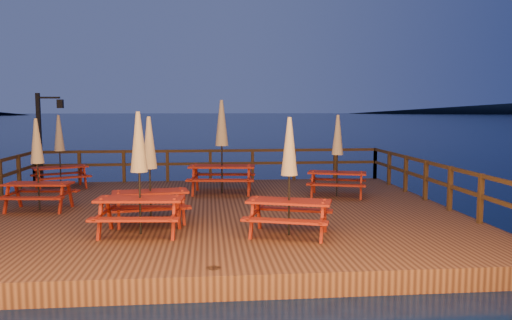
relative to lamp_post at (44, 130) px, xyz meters
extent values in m
plane|color=black|center=(5.39, -4.55, -2.20)|extent=(500.00, 500.00, 0.00)
cube|color=#3E2114|center=(5.39, -4.55, -2.00)|extent=(12.00, 10.00, 0.40)
cylinder|color=#311E0F|center=(-0.21, 0.05, -2.50)|extent=(0.24, 0.24, 1.40)
cylinder|color=#311E0F|center=(5.39, -9.15, -2.50)|extent=(0.24, 0.24, 1.40)
cylinder|color=#311E0F|center=(5.39, 0.05, -2.50)|extent=(0.24, 0.24, 1.40)
cylinder|color=#311E0F|center=(10.99, 0.05, -2.50)|extent=(0.24, 0.24, 1.40)
cube|color=#311E0F|center=(5.39, 0.30, -0.75)|extent=(11.70, 0.06, 0.09)
cube|color=#311E0F|center=(5.39, 0.30, -1.19)|extent=(11.70, 0.06, 0.09)
cube|color=#311E0F|center=(0.71, 0.30, -1.25)|extent=(0.10, 0.10, 1.10)
cube|color=#311E0F|center=(5.39, 0.30, -1.25)|extent=(0.10, 0.10, 1.10)
cube|color=#311E0F|center=(10.07, 0.30, -1.25)|extent=(0.10, 0.10, 1.10)
cube|color=#311E0F|center=(-0.46, -0.67, -1.25)|extent=(0.10, 0.10, 1.10)
cube|color=#311E0F|center=(11.24, -4.55, -0.75)|extent=(0.06, 9.70, 0.09)
cube|color=#311E0F|center=(11.24, -4.55, -1.19)|extent=(0.06, 9.70, 0.09)
cube|color=#311E0F|center=(11.24, -4.55, -1.25)|extent=(0.10, 0.10, 1.10)
cube|color=#311E0F|center=(11.24, -0.67, -1.25)|extent=(0.10, 0.10, 1.10)
cube|color=black|center=(-0.16, 0.00, -0.30)|extent=(0.12, 0.12, 3.00)
cube|color=black|center=(0.19, 0.00, 1.05)|extent=(0.70, 0.06, 0.06)
cube|color=black|center=(0.54, 0.00, 0.85)|extent=(0.18, 0.18, 0.28)
sphere|color=#FFB966|center=(0.54, 0.00, 0.85)|extent=(0.14, 0.14, 0.14)
cube|color=maroon|center=(6.90, -7.25, -1.11)|extent=(1.76, 1.12, 0.05)
cube|color=maroon|center=(7.08, -6.73, -1.39)|extent=(1.64, 0.76, 0.05)
cube|color=maroon|center=(6.73, -7.77, -1.39)|extent=(1.64, 0.76, 0.05)
cube|color=maroon|center=(6.35, -6.75, -1.45)|extent=(0.08, 0.10, 0.68)
cube|color=maroon|center=(6.16, -7.32, -1.45)|extent=(0.08, 0.10, 0.68)
cube|color=maroon|center=(7.65, -7.18, -1.45)|extent=(0.08, 0.10, 0.68)
cube|color=maroon|center=(7.45, -7.75, -1.45)|extent=(0.08, 0.10, 0.68)
cylinder|color=black|center=(6.90, -7.25, -0.66)|extent=(0.04, 0.04, 2.28)
cone|color=#9C8960|center=(6.90, -7.25, -0.02)|extent=(0.33, 0.33, 1.14)
sphere|color=black|center=(6.90, -7.25, 0.51)|extent=(0.06, 0.06, 0.06)
cube|color=maroon|center=(3.96, -6.88, -1.08)|extent=(1.76, 0.81, 0.05)
cube|color=maroon|center=(4.01, -6.31, -1.37)|extent=(1.73, 0.42, 0.05)
cube|color=maroon|center=(3.91, -7.45, -1.37)|extent=(1.73, 0.42, 0.05)
cube|color=maroon|center=(3.28, -6.51, -1.44)|extent=(0.07, 0.10, 0.71)
cube|color=maroon|center=(3.22, -7.13, -1.44)|extent=(0.07, 0.10, 0.71)
cube|color=maroon|center=(4.70, -6.63, -1.44)|extent=(0.07, 0.10, 0.71)
cube|color=maroon|center=(4.64, -7.26, -1.44)|extent=(0.07, 0.10, 0.71)
cylinder|color=black|center=(3.96, -6.88, -0.61)|extent=(0.04, 0.04, 2.38)
cone|color=#9C8960|center=(3.96, -6.88, 0.06)|extent=(0.34, 0.34, 1.19)
sphere|color=black|center=(3.96, -6.88, 0.61)|extent=(0.07, 0.07, 0.07)
cube|color=maroon|center=(0.71, -0.84, -1.13)|extent=(1.72, 1.27, 0.04)
cube|color=maroon|center=(0.47, -0.36, -1.39)|extent=(1.55, 0.94, 0.04)
cube|color=maroon|center=(0.94, -1.32, -1.39)|extent=(1.55, 0.94, 0.04)
cube|color=maroon|center=(-0.03, -0.88, -1.46)|extent=(0.09, 0.10, 0.67)
cube|color=maroon|center=(0.24, -1.40, -1.46)|extent=(0.09, 0.10, 0.67)
cube|color=maroon|center=(1.18, -0.28, -1.46)|extent=(0.09, 0.10, 0.67)
cube|color=maroon|center=(1.44, -0.81, -1.46)|extent=(0.09, 0.10, 0.67)
cylinder|color=black|center=(0.71, -0.84, -0.68)|extent=(0.04, 0.04, 2.23)
cone|color=#9C8960|center=(0.71, -0.84, -0.05)|extent=(0.32, 0.32, 1.12)
sphere|color=black|center=(0.71, -0.84, 0.47)|extent=(0.06, 0.06, 0.06)
cube|color=maroon|center=(8.98, -3.02, -1.12)|extent=(1.74, 1.09, 0.05)
cube|color=maroon|center=(9.15, -2.51, -1.39)|extent=(1.62, 0.73, 0.05)
cube|color=maroon|center=(8.82, -3.54, -1.39)|extent=(1.62, 0.73, 0.05)
cube|color=maroon|center=(8.43, -2.54, -1.46)|extent=(0.08, 0.10, 0.68)
cube|color=maroon|center=(8.25, -3.10, -1.46)|extent=(0.08, 0.10, 0.68)
cube|color=maroon|center=(9.72, -2.95, -1.46)|extent=(0.08, 0.10, 0.68)
cube|color=maroon|center=(9.54, -3.51, -1.46)|extent=(0.08, 0.10, 0.68)
cylinder|color=black|center=(8.98, -3.02, -0.67)|extent=(0.04, 0.04, 2.26)
cone|color=#9C8960|center=(8.98, -3.02, -0.04)|extent=(0.32, 0.32, 1.13)
sphere|color=black|center=(8.98, -3.02, 0.49)|extent=(0.06, 0.06, 0.06)
cube|color=maroon|center=(4.04, -5.86, -1.11)|extent=(1.72, 0.90, 0.05)
cube|color=maroon|center=(3.95, -5.32, -1.39)|extent=(1.65, 0.52, 0.05)
cube|color=maroon|center=(4.14, -6.39, -1.39)|extent=(1.65, 0.52, 0.05)
cube|color=maroon|center=(3.32, -5.67, -1.45)|extent=(0.07, 0.10, 0.68)
cube|color=maroon|center=(3.42, -6.26, -1.45)|extent=(0.07, 0.10, 0.68)
cube|color=maroon|center=(4.67, -5.45, -1.45)|extent=(0.07, 0.10, 0.68)
cube|color=maroon|center=(4.77, -6.04, -1.45)|extent=(0.07, 0.10, 0.68)
cylinder|color=black|center=(4.04, -5.86, -0.66)|extent=(0.04, 0.04, 2.27)
cone|color=#9C8960|center=(4.04, -5.86, -0.03)|extent=(0.33, 0.33, 1.13)
sphere|color=black|center=(4.04, -5.86, 0.50)|extent=(0.06, 0.06, 0.06)
cube|color=maroon|center=(5.72, -2.21, -0.99)|extent=(2.00, 0.97, 0.05)
cube|color=maroon|center=(5.80, -1.58, -1.31)|extent=(1.94, 0.52, 0.05)
cube|color=maroon|center=(5.65, -2.85, -1.31)|extent=(1.94, 0.52, 0.05)
cube|color=maroon|center=(4.97, -1.77, -1.39)|extent=(0.08, 0.11, 0.80)
cube|color=maroon|center=(4.89, -2.47, -1.39)|extent=(0.08, 0.11, 0.80)
cube|color=maroon|center=(6.56, -1.96, -1.39)|extent=(0.08, 0.11, 0.80)
cube|color=maroon|center=(6.48, -2.66, -1.39)|extent=(0.08, 0.11, 0.80)
cylinder|color=black|center=(5.72, -2.21, -0.46)|extent=(0.05, 0.05, 2.67)
cone|color=#9C8960|center=(5.72, -2.21, 0.29)|extent=(0.38, 0.38, 1.33)
sphere|color=black|center=(5.72, -2.21, 0.91)|extent=(0.07, 0.07, 0.07)
cube|color=maroon|center=(1.15, -4.25, -1.13)|extent=(1.64, 0.77, 0.04)
cube|color=maroon|center=(1.20, -3.72, -1.40)|extent=(1.60, 0.40, 0.04)
cube|color=maroon|center=(1.10, -4.78, -1.40)|extent=(1.60, 0.40, 0.04)
cube|color=maroon|center=(0.52, -3.89, -1.46)|extent=(0.06, 0.09, 0.66)
cube|color=maroon|center=(0.46, -4.47, -1.46)|extent=(0.06, 0.09, 0.66)
cube|color=maroon|center=(1.84, -4.03, -1.46)|extent=(0.06, 0.09, 0.66)
cube|color=maroon|center=(1.78, -4.61, -1.46)|extent=(0.06, 0.09, 0.66)
cylinder|color=black|center=(1.15, -4.25, -0.69)|extent=(0.04, 0.04, 2.20)
cone|color=#9C8960|center=(1.15, -4.25, -0.08)|extent=(0.32, 0.32, 1.10)
sphere|color=black|center=(1.15, -4.25, 0.43)|extent=(0.06, 0.06, 0.06)
camera|label=1|loc=(5.32, -16.85, 0.73)|focal=35.00mm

